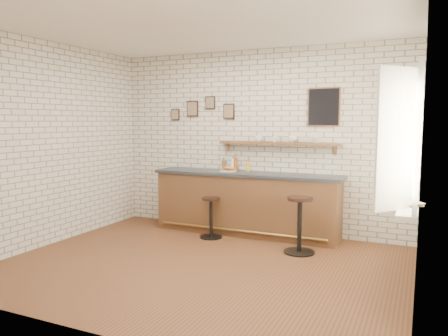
# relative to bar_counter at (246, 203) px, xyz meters

# --- Properties ---
(ground) EXTENTS (5.00, 5.00, 0.00)m
(ground) POSITION_rel_bar_counter_xyz_m (0.07, -1.70, -0.51)
(ground) COLOR brown
(ground) RESTS_ON ground
(bar_counter) EXTENTS (3.10, 0.65, 1.01)m
(bar_counter) POSITION_rel_bar_counter_xyz_m (0.00, 0.00, 0.00)
(bar_counter) COLOR brown
(bar_counter) RESTS_ON ground
(sandwich_plate) EXTENTS (0.28, 0.28, 0.01)m
(sandwich_plate) POSITION_rel_bar_counter_xyz_m (-0.33, 0.02, 0.51)
(sandwich_plate) COLOR white
(sandwich_plate) RESTS_ON bar_counter
(ciabatta_sandwich) EXTENTS (0.20, 0.13, 0.06)m
(ciabatta_sandwich) POSITION_rel_bar_counter_xyz_m (-0.32, 0.02, 0.55)
(ciabatta_sandwich) COLOR tan
(ciabatta_sandwich) RESTS_ON sandwich_plate
(potato_chips) EXTENTS (0.26, 0.19, 0.00)m
(potato_chips) POSITION_rel_bar_counter_xyz_m (-0.35, 0.02, 0.52)
(potato_chips) COLOR gold
(potato_chips) RESTS_ON sandwich_plate
(bitters_bottle_brown) EXTENTS (0.06, 0.06, 0.20)m
(bitters_bottle_brown) POSITION_rel_bar_counter_xyz_m (-0.48, 0.18, 0.59)
(bitters_bottle_brown) COLOR brown
(bitters_bottle_brown) RESTS_ON bar_counter
(bitters_bottle_white) EXTENTS (0.06, 0.06, 0.23)m
(bitters_bottle_white) POSITION_rel_bar_counter_xyz_m (-0.32, 0.18, 0.60)
(bitters_bottle_white) COLOR white
(bitters_bottle_white) RESTS_ON bar_counter
(bitters_bottle_amber) EXTENTS (0.07, 0.07, 0.28)m
(bitters_bottle_amber) POSITION_rel_bar_counter_xyz_m (-0.26, 0.18, 0.62)
(bitters_bottle_amber) COLOR #984D18
(bitters_bottle_amber) RESTS_ON bar_counter
(condiment_bottle_yellow) EXTENTS (0.06, 0.06, 0.19)m
(condiment_bottle_yellow) POSITION_rel_bar_counter_xyz_m (-0.04, 0.18, 0.58)
(condiment_bottle_yellow) COLOR gold
(condiment_bottle_yellow) RESTS_ON bar_counter
(bar_stool_left) EXTENTS (0.36, 0.36, 0.64)m
(bar_stool_left) POSITION_rel_bar_counter_xyz_m (-0.41, -0.46, -0.16)
(bar_stool_left) COLOR black
(bar_stool_left) RESTS_ON ground
(bar_stool_right) EXTENTS (0.44, 0.44, 0.79)m
(bar_stool_right) POSITION_rel_bar_counter_xyz_m (1.07, -0.66, -0.08)
(bar_stool_right) COLOR black
(bar_stool_right) RESTS_ON ground
(wall_shelf) EXTENTS (2.00, 0.18, 0.18)m
(wall_shelf) POSITION_rel_bar_counter_xyz_m (0.47, 0.20, 0.97)
(wall_shelf) COLOR brown
(wall_shelf) RESTS_ON ground
(shelf_cup_a) EXTENTS (0.17, 0.17, 0.10)m
(shelf_cup_a) POSITION_rel_bar_counter_xyz_m (0.13, 0.20, 1.04)
(shelf_cup_a) COLOR white
(shelf_cup_a) RESTS_ON wall_shelf
(shelf_cup_b) EXTENTS (0.14, 0.14, 0.09)m
(shelf_cup_b) POSITION_rel_bar_counter_xyz_m (0.41, 0.20, 1.04)
(shelf_cup_b) COLOR white
(shelf_cup_b) RESTS_ON wall_shelf
(shelf_cup_c) EXTENTS (0.14, 0.14, 0.10)m
(shelf_cup_c) POSITION_rel_bar_counter_xyz_m (0.70, 0.20, 1.04)
(shelf_cup_c) COLOR white
(shelf_cup_c) RESTS_ON wall_shelf
(shelf_cup_d) EXTENTS (0.11, 0.11, 0.09)m
(shelf_cup_d) POSITION_rel_bar_counter_xyz_m (1.07, 0.20, 1.04)
(shelf_cup_d) COLOR white
(shelf_cup_d) RESTS_ON wall_shelf
(back_wall_decor) EXTENTS (2.96, 0.02, 0.56)m
(back_wall_decor) POSITION_rel_bar_counter_xyz_m (0.29, 0.28, 1.54)
(back_wall_decor) COLOR black
(back_wall_decor) RESTS_ON ground
(window_sill) EXTENTS (0.20, 1.35, 0.06)m
(window_sill) POSITION_rel_bar_counter_xyz_m (2.47, -1.40, 0.39)
(window_sill) COLOR white
(window_sill) RESTS_ON ground
(casement_window) EXTENTS (0.40, 1.30, 1.56)m
(casement_window) POSITION_rel_bar_counter_xyz_m (2.42, -1.40, 1.14)
(casement_window) COLOR white
(casement_window) RESTS_ON ground
(book_lower) EXTENTS (0.19, 0.24, 0.02)m
(book_lower) POSITION_rel_bar_counter_xyz_m (2.45, -1.44, 0.43)
(book_lower) COLOR tan
(book_lower) RESTS_ON window_sill
(book_upper) EXTENTS (0.26, 0.27, 0.02)m
(book_upper) POSITION_rel_bar_counter_xyz_m (2.45, -1.46, 0.45)
(book_upper) COLOR tan
(book_upper) RESTS_ON book_lower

